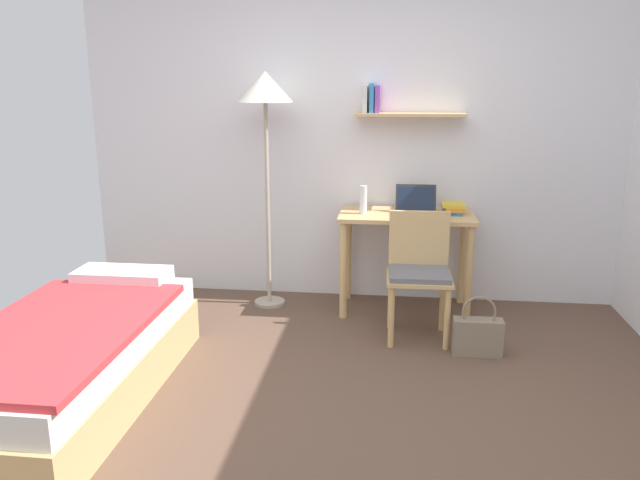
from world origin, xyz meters
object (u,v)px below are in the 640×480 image
(bed, at_px, (71,360))
(laptop, at_px, (416,206))
(handbag, at_px, (478,335))
(desk_chair, at_px, (419,269))
(book_stack, at_px, (452,208))
(water_bottle, at_px, (363,200))
(desk, at_px, (406,233))
(standing_lamp, at_px, (265,100))

(bed, distance_m, laptop, 2.59)
(bed, relative_size, handbag, 4.64)
(desk_chair, relative_size, book_stack, 3.56)
(bed, distance_m, water_bottle, 2.29)
(desk, bearing_deg, laptop, 15.64)
(handbag, bearing_deg, desk_chair, 144.38)
(desk, bearing_deg, handbag, -58.60)
(book_stack, bearing_deg, water_bottle, -172.59)
(laptop, height_order, book_stack, laptop)
(bed, bearing_deg, laptop, 40.85)
(bed, bearing_deg, handbag, 20.64)
(desk_chair, relative_size, standing_lamp, 0.48)
(bed, relative_size, standing_lamp, 1.03)
(desk, xyz_separation_m, laptop, (0.06, 0.02, 0.21))
(standing_lamp, height_order, handbag, standing_lamp)
(desk, distance_m, handbag, 1.01)
(laptop, distance_m, book_stack, 0.28)
(water_bottle, distance_m, book_stack, 0.67)
(handbag, bearing_deg, laptop, 117.20)
(bed, height_order, water_bottle, water_bottle)
(desk, xyz_separation_m, desk_chair, (0.08, -0.49, -0.12))
(handbag, bearing_deg, book_stack, 98.94)
(standing_lamp, xyz_separation_m, laptop, (1.13, 0.02, -0.78))
(bed, xyz_separation_m, standing_lamp, (0.78, 1.64, 1.35))
(laptop, bearing_deg, desk_chair, -87.78)
(desk, distance_m, desk_chair, 0.51)
(standing_lamp, xyz_separation_m, water_bottle, (0.74, -0.05, -0.72))
(book_stack, bearing_deg, desk, -172.66)
(bed, bearing_deg, desk_chair, 30.67)
(book_stack, xyz_separation_m, handbag, (0.13, -0.81, -0.67))
(bed, bearing_deg, standing_lamp, 64.43)
(standing_lamp, xyz_separation_m, handbag, (1.53, -0.77, -1.46))
(book_stack, distance_m, handbag, 1.06)
(standing_lamp, bearing_deg, handbag, -26.59)
(laptop, xyz_separation_m, water_bottle, (-0.39, -0.06, 0.05))
(bed, distance_m, desk, 2.49)
(laptop, bearing_deg, desk, -164.36)
(water_bottle, bearing_deg, desk, 7.48)
(bed, xyz_separation_m, laptop, (1.91, 1.65, 0.58))
(laptop, height_order, water_bottle, water_bottle)
(bed, height_order, handbag, bed)
(desk, relative_size, water_bottle, 4.77)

